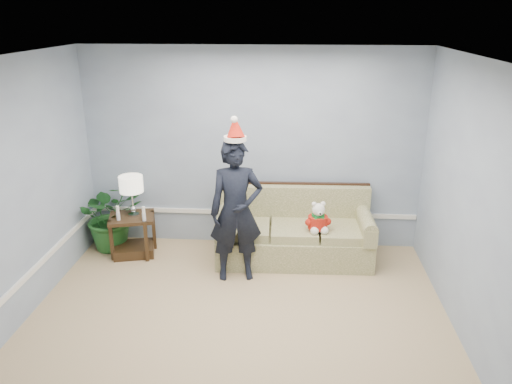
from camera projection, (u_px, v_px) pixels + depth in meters
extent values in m
cube|color=tan|center=(231.00, 355.00, 4.77)|extent=(4.50, 5.00, 0.02)
cube|color=white|center=(225.00, 63.00, 3.84)|extent=(4.50, 5.00, 0.02)
cube|color=#97ACC0|center=(252.00, 150.00, 6.66)|extent=(4.50, 0.02, 2.70)
cube|color=#97ACC0|center=(498.00, 233.00, 4.15)|extent=(0.02, 5.00, 2.70)
cube|color=white|center=(252.00, 213.00, 6.94)|extent=(4.48, 0.03, 0.06)
cube|color=#5E6931|center=(294.00, 245.00, 6.56)|extent=(2.01, 0.91, 0.38)
cube|color=#5E6931|center=(247.00, 228.00, 6.47)|extent=(0.61, 0.70, 0.11)
cube|color=#5E6931|center=(294.00, 230.00, 6.43)|extent=(0.61, 0.70, 0.11)
cube|color=#5E6931|center=(342.00, 231.00, 6.39)|extent=(0.61, 0.70, 0.11)
cube|color=#5E6931|center=(295.00, 204.00, 6.71)|extent=(1.99, 0.25, 0.53)
cube|color=black|center=(295.00, 184.00, 6.68)|extent=(1.99, 0.12, 0.05)
cube|color=#5E6931|center=(225.00, 222.00, 6.52)|extent=(0.20, 0.86, 0.23)
cube|color=#5E6931|center=(365.00, 226.00, 6.39)|extent=(0.20, 0.86, 0.23)
cube|color=#3E2816|center=(132.00, 218.00, 6.56)|extent=(0.67, 0.60, 0.05)
cube|color=#3E2816|center=(134.00, 249.00, 6.72)|extent=(0.60, 0.54, 0.13)
cube|color=#3E2816|center=(111.00, 241.00, 6.49)|extent=(0.06, 0.06, 0.55)
cube|color=#3E2816|center=(146.00, 242.00, 6.46)|extent=(0.06, 0.06, 0.55)
cube|color=#3E2816|center=(121.00, 229.00, 6.84)|extent=(0.06, 0.06, 0.55)
cube|color=#3E2816|center=(154.00, 230.00, 6.81)|extent=(0.06, 0.06, 0.55)
cylinder|color=silver|center=(134.00, 215.00, 6.56)|extent=(0.14, 0.14, 0.03)
sphere|color=silver|center=(133.00, 209.00, 6.53)|extent=(0.09, 0.09, 0.09)
cylinder|color=silver|center=(132.00, 199.00, 6.49)|extent=(0.02, 0.02, 0.31)
cylinder|color=white|center=(131.00, 184.00, 6.41)|extent=(0.31, 0.31, 0.21)
cylinder|color=silver|center=(118.00, 216.00, 6.41)|extent=(0.05, 0.05, 0.11)
cylinder|color=white|center=(118.00, 209.00, 6.38)|extent=(0.04, 0.04, 0.09)
cylinder|color=silver|center=(144.00, 217.00, 6.39)|extent=(0.05, 0.05, 0.11)
cylinder|color=white|center=(143.00, 210.00, 6.35)|extent=(0.04, 0.04, 0.09)
imported|color=#205B23|center=(111.00, 215.00, 6.78)|extent=(1.14, 1.11, 0.96)
imported|color=black|center=(236.00, 211.00, 5.89)|extent=(0.70, 0.53, 1.73)
cylinder|color=white|center=(235.00, 139.00, 5.58)|extent=(0.32, 0.32, 0.05)
cone|color=red|center=(235.00, 127.00, 5.56)|extent=(0.28, 0.32, 0.30)
sphere|color=white|center=(234.00, 119.00, 5.44)|extent=(0.08, 0.08, 0.08)
sphere|color=white|center=(318.00, 222.00, 6.23)|extent=(0.23, 0.23, 0.23)
cylinder|color=red|center=(318.00, 222.00, 6.23)|extent=(0.28, 0.28, 0.16)
cylinder|color=#136D28|center=(318.00, 215.00, 6.20)|extent=(0.19, 0.19, 0.03)
sphere|color=white|center=(313.00, 231.00, 6.16)|extent=(0.10, 0.10, 0.10)
sphere|color=white|center=(323.00, 231.00, 6.16)|extent=(0.10, 0.10, 0.10)
sphere|color=white|center=(318.00, 210.00, 6.17)|extent=(0.16, 0.16, 0.16)
sphere|color=black|center=(319.00, 214.00, 6.08)|extent=(0.02, 0.02, 0.02)
sphere|color=white|center=(314.00, 204.00, 6.16)|extent=(0.06, 0.06, 0.06)
sphere|color=white|center=(323.00, 204.00, 6.15)|extent=(0.06, 0.06, 0.06)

